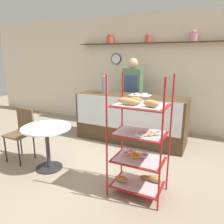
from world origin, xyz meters
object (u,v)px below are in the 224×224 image
(cafe_chair, at_px, (22,129))
(donut_tray_counter, at_px, (140,95))
(cafe_table, at_px, (47,137))
(coffee_carafe, at_px, (105,85))
(pastry_rack, at_px, (139,143))
(person_worker, at_px, (132,93))

(cafe_chair, xyz_separation_m, donut_tray_counter, (1.55, 1.64, 0.46))
(cafe_table, height_order, cafe_chair, cafe_chair)
(coffee_carafe, xyz_separation_m, donut_tray_counter, (0.77, 0.06, -0.16))
(pastry_rack, xyz_separation_m, donut_tray_counter, (-0.58, 1.70, 0.30))
(person_worker, distance_m, cafe_table, 2.31)
(person_worker, relative_size, coffee_carafe, 4.57)
(cafe_table, relative_size, coffee_carafe, 2.03)
(pastry_rack, bearing_deg, cafe_chair, 178.29)
(pastry_rack, distance_m, cafe_chair, 2.13)
(cafe_table, relative_size, cafe_chair, 0.86)
(pastry_rack, relative_size, donut_tray_counter, 3.72)
(cafe_table, height_order, donut_tray_counter, donut_tray_counter)
(person_worker, height_order, cafe_chair, person_worker)
(pastry_rack, xyz_separation_m, person_worker, (-0.93, 2.18, 0.24))
(cafe_chair, bearing_deg, pastry_rack, -1.62)
(cafe_table, xyz_separation_m, donut_tray_counter, (0.92, 1.72, 0.47))
(person_worker, bearing_deg, cafe_chair, -119.59)
(pastry_rack, xyz_separation_m, cafe_table, (-1.50, -0.02, -0.17))
(person_worker, relative_size, cafe_table, 2.25)
(cafe_table, xyz_separation_m, coffee_carafe, (0.15, 1.66, 0.63))
(person_worker, relative_size, donut_tray_counter, 4.08)
(pastry_rack, height_order, donut_tray_counter, pastry_rack)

